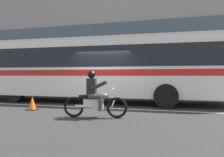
% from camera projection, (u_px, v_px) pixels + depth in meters
% --- Properties ---
extents(ground_plane, '(60.00, 60.00, 0.00)m').
position_uv_depth(ground_plane, '(103.00, 106.00, 9.72)').
color(ground_plane, '#2B2B2D').
extents(sidewalk_curb, '(28.00, 3.80, 0.15)m').
position_uv_depth(sidewalk_curb, '(125.00, 94.00, 14.63)').
color(sidewalk_curb, '#B7B2A8').
rests_on(sidewalk_curb, ground_plane).
extents(lane_center_stripe, '(26.60, 0.14, 0.01)m').
position_uv_depth(lane_center_stripe, '(98.00, 108.00, 9.14)').
color(lane_center_stripe, silver).
rests_on(lane_center_stripe, ground_plane).
extents(office_building_facade, '(28.00, 0.89, 13.87)m').
position_uv_depth(office_building_facade, '(131.00, 5.00, 16.73)').
color(office_building_facade, gray).
rests_on(office_building_facade, ground_plane).
extents(transit_bus, '(13.10, 2.91, 3.22)m').
position_uv_depth(transit_bus, '(96.00, 66.00, 11.04)').
color(transit_bus, silver).
rests_on(transit_bus, ground_plane).
extents(motorcycle_with_rider, '(2.12, 0.73, 1.56)m').
position_uv_depth(motorcycle_with_rider, '(95.00, 98.00, 7.03)').
color(motorcycle_with_rider, black).
rests_on(motorcycle_with_rider, ground_plane).
extents(fire_hydrant, '(0.22, 0.30, 0.75)m').
position_uv_depth(fire_hydrant, '(70.00, 88.00, 14.87)').
color(fire_hydrant, '#4C8C3F').
rests_on(fire_hydrant, sidewalk_curb).
extents(traffic_cone, '(0.36, 0.36, 0.55)m').
position_uv_depth(traffic_cone, '(32.00, 104.00, 8.61)').
color(traffic_cone, '#EA590F').
rests_on(traffic_cone, ground_plane).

